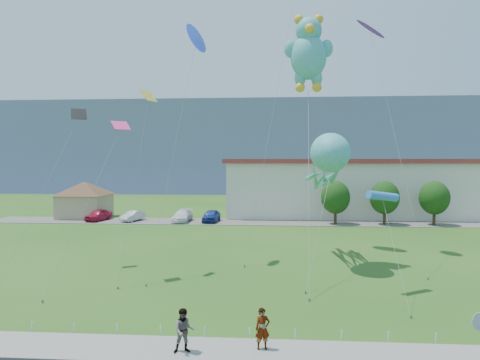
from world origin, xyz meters
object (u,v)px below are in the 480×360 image
object	(u,v)px
pedestrian_left	(263,329)
parked_car_silver	(133,216)
parked_car_blue	(211,216)
pedestrian_right	(184,331)
pavilion	(85,196)
warehouse	(436,187)
teddy_bear_kite	(309,51)
parked_car_white	(182,216)
octopus_kite	(328,162)
parked_car_red	(99,215)

from	to	relation	value
pedestrian_left	parked_car_silver	world-z (taller)	pedestrian_left
parked_car_silver	parked_car_blue	world-z (taller)	parked_car_blue
pedestrian_right	parked_car_blue	xyz separation A→B (m)	(-4.15, 37.87, -0.16)
pavilion	warehouse	world-z (taller)	warehouse
parked_car_blue	parked_car_silver	bearing A→B (deg)	-175.56
warehouse	teddy_bear_kite	world-z (taller)	teddy_bear_kite
parked_car_white	parked_car_blue	size ratio (longest dim) A/B	1.10
parked_car_blue	pedestrian_left	bearing A→B (deg)	-74.72
pedestrian_left	pavilion	bearing A→B (deg)	107.27
parked_car_silver	teddy_bear_kite	bearing A→B (deg)	-27.93
pavilion	octopus_kite	xyz separation A→B (m)	(30.18, -25.57, 4.79)
parked_car_red	parked_car_white	xyz separation A→B (m)	(11.23, -0.12, -0.03)
pedestrian_right	parked_car_silver	size ratio (longest dim) A/B	0.45
pedestrian_right	parked_car_white	xyz separation A→B (m)	(-7.95, 37.77, -0.21)
pedestrian_left	pedestrian_right	world-z (taller)	pedestrian_right
parked_car_silver	octopus_kite	bearing A→B (deg)	-27.62
parked_car_white	parked_car_blue	xyz separation A→B (m)	(3.80, 0.10, 0.05)
warehouse	parked_car_blue	size ratio (longest dim) A/B	13.47
pedestrian_left	parked_car_silver	bearing A→B (deg)	100.35
pedestrian_left	parked_car_silver	distance (m)	41.28
parked_car_red	parked_car_blue	distance (m)	15.03
parked_car_red	pedestrian_left	bearing A→B (deg)	-47.80
warehouse	parked_car_red	size ratio (longest dim) A/B	13.84
pedestrian_right	parked_car_white	size ratio (longest dim) A/B	0.36
pavilion	parked_car_white	world-z (taller)	pavilion
warehouse	parked_car_red	world-z (taller)	warehouse
pavilion	parked_car_silver	bearing A→B (deg)	-22.14
pavilion	pedestrian_left	distance (m)	47.97
warehouse	parked_car_blue	bearing A→B (deg)	-163.86
teddy_bear_kite	pedestrian_left	bearing A→B (deg)	-101.21
pavilion	parked_car_silver	distance (m)	8.85
warehouse	octopus_kite	world-z (taller)	octopus_kite
pavilion	octopus_kite	world-z (taller)	octopus_kite
octopus_kite	teddy_bear_kite	bearing A→B (deg)	140.01
pavilion	warehouse	distance (m)	50.37
parked_car_white	pedestrian_right	bearing A→B (deg)	-76.88
parked_car_red	octopus_kite	bearing A→B (deg)	-28.44
parked_car_white	pavilion	bearing A→B (deg)	168.48
pedestrian_left	parked_car_blue	distance (m)	38.05
pavilion	octopus_kite	size ratio (longest dim) A/B	0.75
pedestrian_right	teddy_bear_kite	distance (m)	23.49
parked_car_silver	warehouse	bearing A→B (deg)	29.84
pedestrian_left	parked_car_red	bearing A→B (deg)	105.87
pedestrian_left	pedestrian_right	xyz separation A→B (m)	(-3.16, -0.52, 0.04)
parked_car_white	octopus_kite	distance (m)	28.15
parked_car_silver	teddy_bear_kite	xyz separation A→B (m)	(20.87, -21.18, 15.57)
parked_car_white	teddy_bear_kite	size ratio (longest dim) A/B	0.26
teddy_bear_kite	parked_car_blue	bearing A→B (deg)	116.33
pedestrian_right	parked_car_red	bearing A→B (deg)	102.85
octopus_kite	pedestrian_left	bearing A→B (deg)	-107.07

